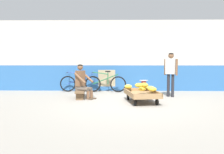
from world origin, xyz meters
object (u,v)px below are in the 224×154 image
banana_cart (142,94)px  weighing_scale (144,84)px  vendor_seated (82,81)px  shopping_bag (144,96)px  bicycle_near_left (80,83)px  customer_adult (171,70)px  plastic_crate (144,93)px  sign_board (107,80)px  bicycle_far_left (105,83)px  low_bench (80,92)px

banana_cart → weighing_scale: bearing=80.1°
vendor_seated → shopping_bag: (2.04, -0.26, -0.45)m
bicycle_near_left → customer_adult: (3.36, -1.26, 0.60)m
vendor_seated → weighing_scale: vendor_seated is taller
bicycle_near_left → vendor_seated: bearing=-78.7°
plastic_crate → sign_board: sign_board is taller
weighing_scale → bicycle_near_left: (-2.41, 1.37, -0.10)m
vendor_seated → plastic_crate: (2.08, 0.27, -0.42)m
customer_adult → plastic_crate: bearing=-173.1°
plastic_crate → customer_adult: 1.25m
banana_cart → customer_adult: bearing=44.5°
bicycle_near_left → bicycle_far_left: bearing=-5.1°
plastic_crate → weighing_scale: 0.30m
weighing_scale → shopping_bag: size_ratio=1.25×
customer_adult → banana_cart: bearing=-135.5°
sign_board → low_bench: bearing=-113.7°
bicycle_far_left → vendor_seated: bearing=-114.2°
banana_cart → low_bench: (-1.99, 0.76, -0.04)m
banana_cart → bicycle_near_left: 3.26m
banana_cart → vendor_seated: (-1.91, 0.72, 0.33)m
customer_adult → bicycle_near_left: bearing=159.5°
vendor_seated → banana_cart: bearing=-20.5°
banana_cart → bicycle_far_left: (-1.22, 2.27, 0.11)m
weighing_scale → shopping_bag: bearing=-95.1°
shopping_bag → low_bench: bearing=171.7°
shopping_bag → plastic_crate: bearing=85.0°
vendor_seated → customer_adult: 3.08m
banana_cart → plastic_crate: 1.01m
vendor_seated → shopping_bag: vendor_seated is taller
bicycle_near_left → shopping_bag: size_ratio=6.92×
low_bench → vendor_seated: size_ratio=0.99×
customer_adult → low_bench: bearing=-173.8°
sign_board → shopping_bag: size_ratio=3.67×
weighing_scale → shopping_bag: (-0.05, -0.53, -0.33)m
customer_adult → shopping_bag: bearing=-146.9°
low_bench → weighing_scale: (2.16, 0.22, 0.25)m
low_bench → weighing_scale: weighing_scale is taller
sign_board → customer_adult: 2.80m
plastic_crate → bicycle_far_left: size_ratio=0.22×
vendor_seated → sign_board: (0.74, 1.90, -0.13)m
bicycle_far_left → shopping_bag: bicycle_far_left is taller
banana_cart → bicycle_far_left: size_ratio=0.94×
low_bench → plastic_crate: bearing=5.9°
low_bench → sign_board: (0.81, 1.85, 0.24)m
sign_board → plastic_crate: bearing=-50.5°
banana_cart → bicycle_near_left: size_ratio=0.94×
plastic_crate → bicycle_near_left: bearing=150.4°
bicycle_far_left → bicycle_near_left: bearing=174.9°
low_bench → vendor_seated: (0.08, -0.05, 0.37)m
bicycle_far_left → sign_board: size_ratio=1.88×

